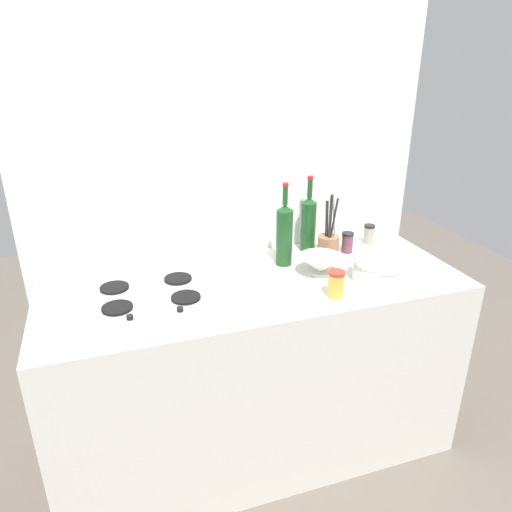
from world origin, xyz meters
TOP-DOWN VIEW (x-y plane):
  - ground_plane at (0.00, 0.00)m, footprint 6.00×6.00m
  - counter_block at (0.00, 0.00)m, footprint 1.80×0.70m
  - backsplash_panel at (0.00, 0.38)m, footprint 1.90×0.06m
  - stovetop_hob at (-0.45, -0.01)m, footprint 0.52×0.39m
  - plate_stack at (0.50, -0.15)m, footprint 0.22×0.21m
  - wine_bottle_leftmost at (0.18, 0.14)m, footprint 0.08×0.08m
  - wine_bottle_mid_left at (0.35, 0.26)m, footprint 0.07×0.07m
  - mixing_bowl at (0.29, -0.02)m, footprint 0.19×0.19m
  - utensil_crock at (0.41, 0.15)m, footprint 0.10×0.10m
  - condiment_jar_front at (0.69, 0.24)m, footprint 0.05×0.05m
  - condiment_jar_rear at (0.26, -0.23)m, footprint 0.07×0.07m
  - condiment_jar_spare at (0.53, 0.17)m, footprint 0.06×0.06m

SIDE VIEW (x-z plane):
  - ground_plane at x=0.00m, z-range 0.00..0.00m
  - counter_block at x=0.00m, z-range 0.00..0.90m
  - stovetop_hob at x=-0.45m, z-range 0.89..0.93m
  - mixing_bowl at x=0.29m, z-range 0.90..0.99m
  - condiment_jar_front at x=0.69m, z-range 0.90..1.00m
  - condiment_jar_spare at x=0.53m, z-range 0.90..1.00m
  - plate_stack at x=0.50m, z-range 0.90..1.01m
  - condiment_jar_rear at x=0.26m, z-range 0.90..1.01m
  - utensil_crock at x=0.41m, z-range 0.81..1.13m
  - wine_bottle_mid_left at x=0.35m, z-range 0.86..1.23m
  - wine_bottle_leftmost at x=0.18m, z-range 0.86..1.24m
  - backsplash_panel at x=0.00m, z-range 0.00..2.25m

